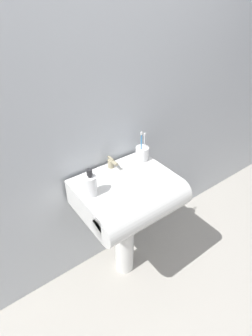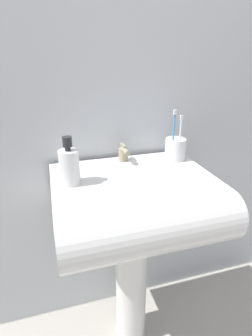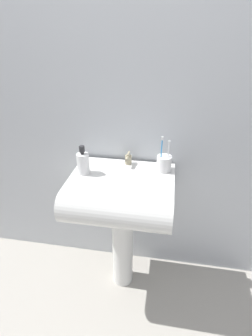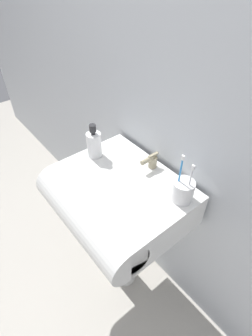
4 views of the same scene
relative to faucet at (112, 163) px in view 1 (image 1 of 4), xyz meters
name	(u,v)px [view 1 (image 1 of 4)]	position (x,y,z in m)	size (l,w,h in m)	color
ground_plane	(125,266)	(-0.01, -0.15, -0.93)	(6.00, 6.00, 0.00)	#ADA89E
wall_back	(99,119)	(-0.01, 0.10, 0.27)	(5.00, 0.05, 2.40)	silver
sink_pedestal	(124,237)	(-0.01, -0.15, -0.57)	(0.14, 0.14, 0.71)	white
sink_basin	(130,196)	(-0.01, -0.22, -0.13)	(0.61, 0.51, 0.18)	white
faucet	(112,163)	(0.00, 0.00, 0.00)	(0.04, 0.10, 0.07)	tan
toothbrush_cup	(142,153)	(0.22, -0.04, 0.01)	(0.09, 0.09, 0.22)	white
soap_bottle	(91,185)	(-0.24, -0.15, 0.03)	(0.07, 0.07, 0.17)	white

